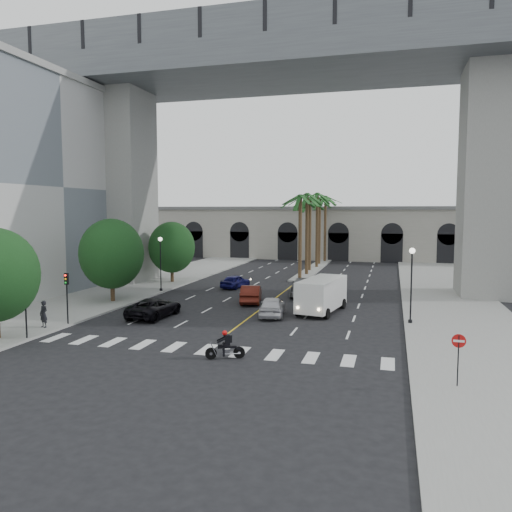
{
  "coord_description": "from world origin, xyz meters",
  "views": [
    {
      "loc": [
        10.08,
        -27.54,
        7.92
      ],
      "look_at": [
        0.87,
        6.0,
        4.71
      ],
      "focal_mm": 35.0,
      "sensor_mm": 36.0,
      "label": 1
    }
  ],
  "objects_px": {
    "car_c": "(154,308)",
    "traffic_signal_near": "(25,300)",
    "cargo_van": "(321,294)",
    "pedestrian_b": "(19,299)",
    "lamp_post_right": "(411,279)",
    "car_b": "(251,294)",
    "car_a": "(272,306)",
    "traffic_signal_far": "(67,290)",
    "pedestrian_a": "(44,314)",
    "lamp_post_left_far": "(161,259)",
    "car_e": "(235,281)",
    "do_not_enter_sign": "(458,349)",
    "car_d": "(305,287)",
    "motorcycle_rider": "(226,346)"
  },
  "relations": [
    {
      "from": "car_c",
      "to": "traffic_signal_near",
      "type": "bearing_deg",
      "value": 65.31
    },
    {
      "from": "lamp_post_right",
      "to": "car_b",
      "type": "height_order",
      "value": "lamp_post_right"
    },
    {
      "from": "lamp_post_left_far",
      "to": "lamp_post_right",
      "type": "bearing_deg",
      "value": -19.33
    },
    {
      "from": "lamp_post_left_far",
      "to": "cargo_van",
      "type": "xyz_separation_m",
      "value": [
        16.28,
        -5.43,
        -1.75
      ]
    },
    {
      "from": "pedestrian_b",
      "to": "car_a",
      "type": "bearing_deg",
      "value": 9.71
    },
    {
      "from": "car_a",
      "to": "car_e",
      "type": "height_order",
      "value": "car_a"
    },
    {
      "from": "traffic_signal_near",
      "to": "lamp_post_right",
      "type": "bearing_deg",
      "value": 24.82
    },
    {
      "from": "pedestrian_a",
      "to": "car_e",
      "type": "bearing_deg",
      "value": 86.04
    },
    {
      "from": "lamp_post_right",
      "to": "car_b",
      "type": "xyz_separation_m",
      "value": [
        -12.9,
        5.05,
        -2.46
      ]
    },
    {
      "from": "car_d",
      "to": "do_not_enter_sign",
      "type": "distance_m",
      "value": 24.57
    },
    {
      "from": "traffic_signal_far",
      "to": "car_e",
      "type": "xyz_separation_m",
      "value": [
        6.0,
        18.96,
        -1.83
      ]
    },
    {
      "from": "car_e",
      "to": "do_not_enter_sign",
      "type": "xyz_separation_m",
      "value": [
        18.3,
        -24.95,
        1.13
      ]
    },
    {
      "from": "motorcycle_rider",
      "to": "car_c",
      "type": "height_order",
      "value": "motorcycle_rider"
    },
    {
      "from": "car_a",
      "to": "car_d",
      "type": "relative_size",
      "value": 0.74
    },
    {
      "from": "cargo_van",
      "to": "car_d",
      "type": "bearing_deg",
      "value": 119.9
    },
    {
      "from": "traffic_signal_far",
      "to": "do_not_enter_sign",
      "type": "bearing_deg",
      "value": -13.84
    },
    {
      "from": "pedestrian_a",
      "to": "car_c",
      "type": "bearing_deg",
      "value": 60.63
    },
    {
      "from": "car_c",
      "to": "car_e",
      "type": "distance_m",
      "value": 14.93
    },
    {
      "from": "traffic_signal_far",
      "to": "car_b",
      "type": "relative_size",
      "value": 0.79
    },
    {
      "from": "car_a",
      "to": "pedestrian_b",
      "type": "height_order",
      "value": "pedestrian_b"
    },
    {
      "from": "cargo_van",
      "to": "pedestrian_b",
      "type": "relative_size",
      "value": 3.41
    },
    {
      "from": "car_c",
      "to": "car_b",
      "type": "bearing_deg",
      "value": -121.62
    },
    {
      "from": "lamp_post_left_far",
      "to": "traffic_signal_near",
      "type": "xyz_separation_m",
      "value": [
        0.1,
        -18.5,
        -0.71
      ]
    },
    {
      "from": "pedestrian_a",
      "to": "do_not_enter_sign",
      "type": "height_order",
      "value": "do_not_enter_sign"
    },
    {
      "from": "lamp_post_right",
      "to": "car_e",
      "type": "distance_m",
      "value": 20.99
    },
    {
      "from": "car_d",
      "to": "traffic_signal_far",
      "type": "bearing_deg",
      "value": 46.13
    },
    {
      "from": "pedestrian_a",
      "to": "do_not_enter_sign",
      "type": "distance_m",
      "value": 25.57
    },
    {
      "from": "pedestrian_a",
      "to": "car_a",
      "type": "bearing_deg",
      "value": 45.45
    },
    {
      "from": "traffic_signal_near",
      "to": "cargo_van",
      "type": "xyz_separation_m",
      "value": [
        16.18,
        13.07,
        -1.04
      ]
    },
    {
      "from": "traffic_signal_near",
      "to": "do_not_enter_sign",
      "type": "bearing_deg",
      "value": -4.68
    },
    {
      "from": "pedestrian_b",
      "to": "motorcycle_rider",
      "type": "bearing_deg",
      "value": -22.26
    },
    {
      "from": "traffic_signal_near",
      "to": "traffic_signal_far",
      "type": "xyz_separation_m",
      "value": [
        0.0,
        4.0,
        0.0
      ]
    },
    {
      "from": "traffic_signal_near",
      "to": "car_b",
      "type": "bearing_deg",
      "value": 57.77
    },
    {
      "from": "lamp_post_right",
      "to": "traffic_signal_far",
      "type": "bearing_deg",
      "value": -164.02
    },
    {
      "from": "lamp_post_left_far",
      "to": "car_a",
      "type": "relative_size",
      "value": 1.22
    },
    {
      "from": "lamp_post_right",
      "to": "motorcycle_rider",
      "type": "height_order",
      "value": "lamp_post_right"
    },
    {
      "from": "lamp_post_left_far",
      "to": "motorcycle_rider",
      "type": "bearing_deg",
      "value": -55.31
    },
    {
      "from": "pedestrian_b",
      "to": "do_not_enter_sign",
      "type": "bearing_deg",
      "value": -17.91
    },
    {
      "from": "car_b",
      "to": "car_e",
      "type": "xyz_separation_m",
      "value": [
        -3.8,
        7.42,
        -0.08
      ]
    },
    {
      "from": "pedestrian_a",
      "to": "pedestrian_b",
      "type": "height_order",
      "value": "pedestrian_b"
    },
    {
      "from": "traffic_signal_near",
      "to": "traffic_signal_far",
      "type": "distance_m",
      "value": 4.0
    },
    {
      "from": "motorcycle_rider",
      "to": "pedestrian_b",
      "type": "xyz_separation_m",
      "value": [
        -19.36,
        7.18,
        0.4
      ]
    },
    {
      "from": "motorcycle_rider",
      "to": "pedestrian_a",
      "type": "distance_m",
      "value": 14.13
    },
    {
      "from": "lamp_post_right",
      "to": "pedestrian_a",
      "type": "height_order",
      "value": "lamp_post_right"
    },
    {
      "from": "car_b",
      "to": "pedestrian_a",
      "type": "relative_size",
      "value": 2.59
    },
    {
      "from": "car_a",
      "to": "pedestrian_b",
      "type": "relative_size",
      "value": 2.3
    },
    {
      "from": "pedestrian_b",
      "to": "lamp_post_left_far",
      "type": "bearing_deg",
      "value": 59.76
    },
    {
      "from": "car_a",
      "to": "traffic_signal_far",
      "type": "bearing_deg",
      "value": 19.27
    },
    {
      "from": "motorcycle_rider",
      "to": "car_b",
      "type": "height_order",
      "value": "motorcycle_rider"
    },
    {
      "from": "pedestrian_a",
      "to": "pedestrian_b",
      "type": "bearing_deg",
      "value": 157.66
    }
  ]
}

